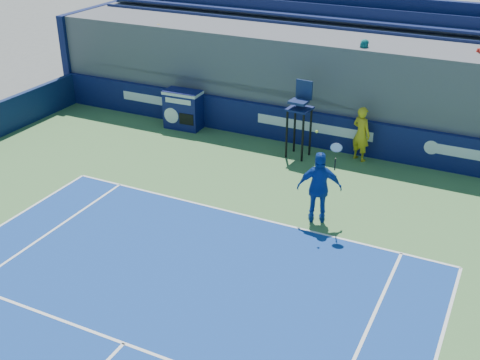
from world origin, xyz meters
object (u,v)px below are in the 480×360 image
at_px(ball_person, 361,134).
at_px(umpire_chair, 300,112).
at_px(match_clock, 183,108).
at_px(tennis_player, 319,188).

height_order(ball_person, umpire_chair, umpire_chair).
bearing_deg(match_clock, umpire_chair, -6.26).
bearing_deg(umpire_chair, ball_person, 17.40).
distance_m(ball_person, umpire_chair, 2.04).
relative_size(match_clock, umpire_chair, 0.56).
height_order(umpire_chair, tennis_player, tennis_player).
xyz_separation_m(ball_person, match_clock, (-6.43, -0.08, -0.15)).
bearing_deg(match_clock, tennis_player, -32.45).
distance_m(ball_person, match_clock, 6.44).
bearing_deg(tennis_player, match_clock, 147.55).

